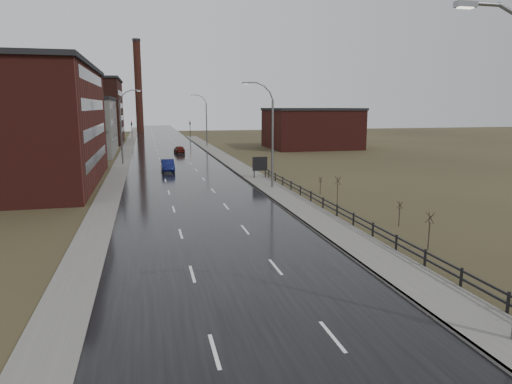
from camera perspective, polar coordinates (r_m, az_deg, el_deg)
road at (r=71.82m, az=-9.98°, el=3.46°), size 14.00×300.00×0.06m
sidewalk_right at (r=48.73m, az=2.13°, el=0.32°), size 3.20×180.00×0.18m
curb_right at (r=48.35m, az=0.39°, el=0.24°), size 0.16×180.00×0.18m
sidewalk_left at (r=71.78m, az=-16.53°, el=3.20°), size 2.40×260.00×0.12m
warehouse_mid at (r=90.25m, az=-22.43°, el=7.59°), size 16.32×20.40×10.50m
warehouse_far at (r=120.59m, az=-22.76°, el=9.33°), size 26.52×24.48×15.50m
building_right at (r=99.50m, az=6.92°, el=7.94°), size 18.36×16.32×8.50m
smokestack at (r=161.29m, az=-14.49°, el=12.69°), size 2.70×2.70×30.70m
streetlight_right_mid at (r=48.97m, az=1.74°, el=7.15°), size 3.36×0.28×11.35m
streetlight_left at (r=73.28m, az=-16.30°, el=7.89°), size 3.36×0.28×11.35m
streetlight_right_far at (r=102.01m, az=-6.38°, el=8.91°), size 3.36×0.28×11.35m
guardrail at (r=33.90m, az=12.59°, el=-3.45°), size 0.10×53.05×1.10m
shrub_c at (r=30.36m, az=20.85°, el=-4.44°), size 0.57×0.60×2.41m
shrub_d at (r=35.76m, az=17.50°, el=-2.50°), size 0.45×0.47×1.87m
shrub_e at (r=41.68m, az=10.16°, el=0.25°), size 0.63×0.66×2.67m
shrub_f at (r=47.01m, az=8.05°, el=0.88°), size 0.42×0.45×1.76m
billboard at (r=56.00m, az=0.49°, el=3.46°), size 1.87×0.17×2.76m
traffic_light_left at (r=131.26m, az=-15.31°, el=8.43°), size 0.58×2.73×5.30m
traffic_light_right at (r=131.80m, az=-8.26°, el=8.70°), size 0.58×2.73×5.30m
car_near at (r=63.92m, az=-10.98°, el=3.25°), size 1.74×4.89×1.61m
car_far at (r=88.30m, az=-9.56°, el=5.24°), size 2.02×4.41×1.47m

